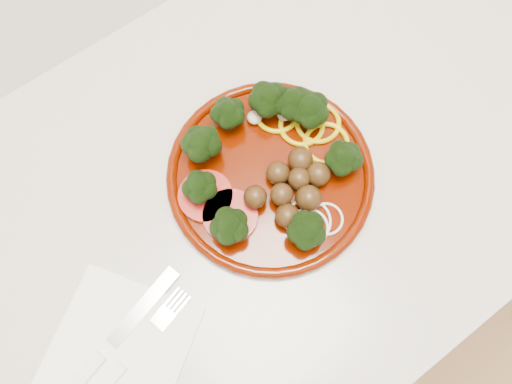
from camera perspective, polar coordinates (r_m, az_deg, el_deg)
counter at (r=1.06m, az=-5.94°, el=-10.96°), size 2.40×0.60×0.90m
plate at (r=0.62m, az=1.65°, el=2.80°), size 0.26×0.26×0.06m
napkin at (r=0.62m, az=-15.35°, el=-16.84°), size 0.21×0.21×0.00m
knife at (r=0.62m, az=-17.61°, el=-17.75°), size 0.20×0.07×0.01m
fork at (r=0.61m, az=-16.03°, el=-19.68°), size 0.18×0.06×0.01m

